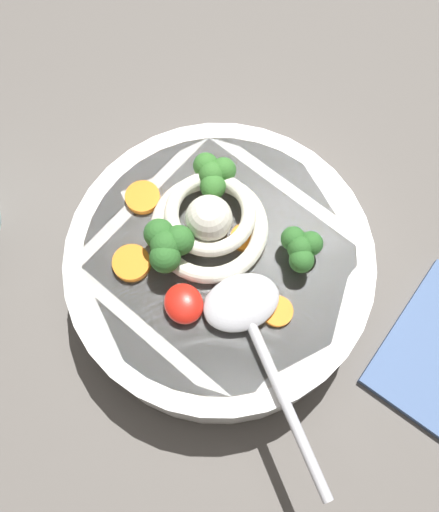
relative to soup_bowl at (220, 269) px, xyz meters
The scene contains 12 objects.
table_slab 6.09cm from the soup_bowl, 69.28° to the left, with size 137.31×137.31×4.16cm, color #5B5651.
soup_bowl is the anchor object (origin of this frame).
noodle_pile 5.13cm from the soup_bowl, ahead, with size 10.46×10.25×4.20cm.
soup_spoon 6.99cm from the soup_bowl, behind, with size 17.43×6.36×1.60cm.
chili_sauce_dollop 6.30cm from the soup_bowl, 119.45° to the left, with size 3.28×2.95×1.48cm, color red.
broccoli_floret_right 8.04cm from the soup_bowl, 117.70° to the right, with size 3.81×3.28×3.01cm.
broccoli_floret_rear 6.73cm from the soup_bowl, 62.76° to the left, with size 4.70×4.04×3.71cm.
broccoli_floret_beside_noodles 8.13cm from the soup_bowl, 22.81° to the right, with size 4.11×3.53×3.25cm.
carrot_slice_center 7.81cm from the soup_bowl, 68.66° to the left, with size 2.99×2.99×0.70cm, color orange.
carrot_slice_near_spoon 8.83cm from the soup_bowl, 24.12° to the left, with size 2.88×2.88×0.61cm, color orange.
carrot_slice_extra_a 7.24cm from the soup_bowl, 163.43° to the right, with size 2.41×2.41×0.47cm, color orange.
carrot_slice_front 4.23cm from the soup_bowl, 81.05° to the right, with size 2.33×2.33×0.51cm, color orange.
Camera 1 is at (-14.78, 4.56, 52.09)cm, focal length 38.89 mm.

